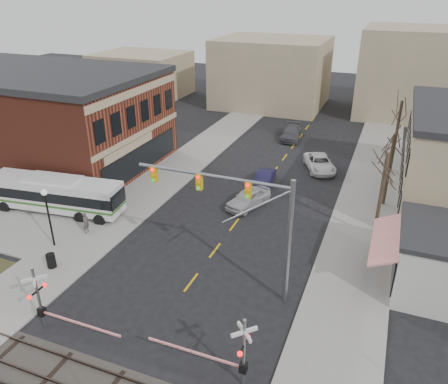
% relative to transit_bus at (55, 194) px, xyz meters
% --- Properties ---
extents(ground, '(160.00, 160.00, 0.00)m').
position_rel_transit_bus_xyz_m(ground, '(14.58, -6.65, -1.68)').
color(ground, black).
rests_on(ground, ground).
extents(sidewalk_west, '(5.00, 60.00, 0.12)m').
position_rel_transit_bus_xyz_m(sidewalk_west, '(5.08, 13.35, -1.62)').
color(sidewalk_west, gray).
rests_on(sidewalk_west, ground).
extents(sidewalk_east, '(5.00, 60.00, 0.12)m').
position_rel_transit_bus_xyz_m(sidewalk_east, '(24.08, 13.35, -1.62)').
color(sidewalk_east, gray).
rests_on(sidewalk_east, ground).
extents(brick_building, '(30.40, 15.40, 9.60)m').
position_rel_transit_bus_xyz_m(brick_building, '(-12.41, 9.35, 3.13)').
color(brick_building, maroon).
rests_on(brick_building, ground).
extents(tree_east_a, '(0.28, 0.28, 6.75)m').
position_rel_transit_bus_xyz_m(tree_east_a, '(25.08, 5.35, 1.82)').
color(tree_east_a, '#382B21').
rests_on(tree_east_a, sidewalk_east).
extents(tree_east_b, '(0.28, 0.28, 6.30)m').
position_rel_transit_bus_xyz_m(tree_east_b, '(25.38, 11.35, 1.59)').
color(tree_east_b, '#382B21').
rests_on(tree_east_b, sidewalk_east).
extents(tree_east_c, '(0.28, 0.28, 7.20)m').
position_rel_transit_bus_xyz_m(tree_east_c, '(25.58, 19.35, 2.04)').
color(tree_east_c, '#382B21').
rests_on(tree_east_c, sidewalk_east).
extents(transit_bus, '(11.66, 3.87, 2.95)m').
position_rel_transit_bus_xyz_m(transit_bus, '(0.00, 0.00, 0.00)').
color(transit_bus, silver).
rests_on(transit_bus, ground).
extents(traffic_signal_mast, '(9.59, 0.30, 8.00)m').
position_rel_transit_bus_xyz_m(traffic_signal_mast, '(17.95, -4.13, 4.04)').
color(traffic_signal_mast, gray).
rests_on(traffic_signal_mast, ground).
extents(rr_crossing_west, '(5.60, 1.36, 4.00)m').
position_rel_transit_bus_xyz_m(rr_crossing_west, '(9.13, -11.30, 0.29)').
color(rr_crossing_west, gray).
rests_on(rr_crossing_west, ground).
extents(rr_crossing_east, '(5.60, 1.36, 4.00)m').
position_rel_transit_bus_xyz_m(rr_crossing_east, '(19.88, -10.87, 0.29)').
color(rr_crossing_east, gray).
rests_on(rr_crossing_east, ground).
extents(street_lamp, '(0.44, 0.44, 4.49)m').
position_rel_transit_bus_xyz_m(street_lamp, '(3.46, -4.47, 1.64)').
color(street_lamp, black).
rests_on(street_lamp, sidewalk_west).
extents(trash_bin, '(0.60, 0.60, 0.99)m').
position_rel_transit_bus_xyz_m(trash_bin, '(5.20, -6.70, -1.06)').
color(trash_bin, black).
rests_on(trash_bin, sidewalk_west).
extents(car_a, '(3.29, 4.99, 1.58)m').
position_rel_transit_bus_xyz_m(car_a, '(14.58, 6.79, -0.89)').
color(car_a, '#AFADB2').
rests_on(car_a, ground).
extents(car_b, '(1.86, 4.28, 1.37)m').
position_rel_transit_bus_xyz_m(car_b, '(14.53, 11.99, -0.99)').
color(car_b, '#191637').
rests_on(car_b, ground).
extents(car_c, '(4.38, 5.83, 1.47)m').
position_rel_transit_bus_xyz_m(car_c, '(18.76, 17.19, -0.94)').
color(car_c, white).
rests_on(car_c, ground).
extents(car_d, '(2.76, 5.55, 1.55)m').
position_rel_transit_bus_xyz_m(car_d, '(13.68, 25.91, -0.90)').
color(car_d, '#47474C').
rests_on(car_d, ground).
extents(pedestrian_near, '(0.45, 0.64, 1.68)m').
position_rel_transit_bus_xyz_m(pedestrian_near, '(4.53, -2.07, -0.72)').
color(pedestrian_near, '#4F423F').
rests_on(pedestrian_near, sidewalk_west).
extents(pedestrian_far, '(0.92, 1.00, 1.65)m').
position_rel_transit_bus_xyz_m(pedestrian_far, '(4.84, 0.12, -0.73)').
color(pedestrian_far, '#36375F').
rests_on(pedestrian_far, sidewalk_west).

